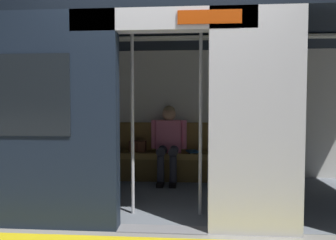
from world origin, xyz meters
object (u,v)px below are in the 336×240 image
Objects in this scene: person_seated at (169,138)px; grab_pole_door at (132,120)px; grab_pole_far at (200,120)px; train_car at (167,86)px; handbag at (138,146)px; book at (193,151)px; bench_seat at (174,159)px.

person_seated is 0.57× the size of grab_pole_door.
grab_pole_door is at bearing 2.01° from grab_pole_far.
train_car is 3.15× the size of grab_pole_far.
grab_pole_door is at bearing 64.27° from train_car.
grab_pole_door is 0.72m from grab_pole_far.
train_car reaches higher than grab_pole_far.
handbag is 1.18× the size of book.
bench_seat is at bearing -102.98° from grab_pole_door.
bench_seat is 12.47× the size of handbag.
bench_seat is at bearing -92.98° from train_car.
grab_pole_far reaches higher than book.
train_car reaches higher than grab_pole_door.
book is 0.11× the size of grab_pole_far.
person_seated is 5.28× the size of book.
handbag is 0.87m from book.
bench_seat is at bearing -14.04° from book.
train_car is at bearing 119.44° from handbag.
grab_pole_far reaches higher than handbag.
grab_pole_far is at bearing 72.86° from book.
train_car is at bearing -115.73° from grab_pole_door.
book is (-0.86, -0.00, -0.07)m from handbag.
book is 1.68m from grab_pole_far.
grab_pole_door reaches higher than bench_seat.
grab_pole_door is at bearing 97.86° from handbag.
person_seated is (0.09, 0.05, 0.32)m from bench_seat.
handbag is at bearing -82.14° from grab_pole_door.
train_car reaches higher than handbag.
grab_pole_far is (-0.72, -0.03, 0.00)m from grab_pole_door.
bench_seat is 1.75m from grab_pole_door.
handbag is at bearing -20.07° from book.
grab_pole_far is at bearing 120.97° from handbag.
book is at bearing -87.06° from grab_pole_far.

